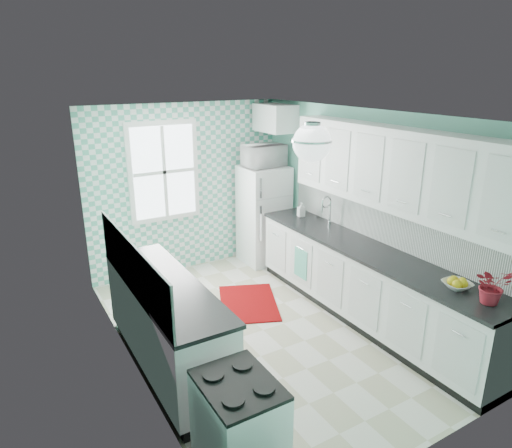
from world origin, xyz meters
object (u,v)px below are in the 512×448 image
ceiling_light (312,142)px  fruit_bowl (457,285)px  potted_plant (492,285)px  fridge (264,215)px  stove (239,427)px  microwave (264,156)px  sink (320,227)px

ceiling_light → fruit_bowl: 1.98m
potted_plant → fridge: bearing=91.4°
stove → microwave: size_ratio=1.32×
fridge → fruit_bowl: 3.41m
fruit_bowl → fridge: bearing=91.5°
fruit_bowl → potted_plant: potted_plant is taller
stove → fruit_bowl: size_ratio=3.05×
fridge → stove: 4.14m
microwave → potted_plant: bearing=88.1°
sink → potted_plant: (-0.00, -2.44, 0.18)m
sink → fridge: bearing=95.0°
stove → fruit_bowl: fruit_bowl is taller
sink → microwave: microwave is taller
stove → microwave: microwave is taller
ceiling_light → fridge: 3.23m
fruit_bowl → ceiling_light: bearing=146.3°
fruit_bowl → sink: bearing=89.9°
fruit_bowl → microwave: 3.48m
fridge → sink: (0.09, -1.30, 0.16)m
fridge → stove: bearing=-123.5°
ceiling_light → microwave: bearing=66.9°
fruit_bowl → potted_plant: 0.37m
ceiling_light → sink: bearing=47.3°
ceiling_light → microwave: size_ratio=0.58×
potted_plant → microwave: (-0.09, 3.74, 0.59)m
microwave → stove: bearing=52.7°
sink → stove: bearing=-137.8°
fruit_bowl → microwave: microwave is taller
sink → fruit_bowl: 2.11m
ceiling_light → stove: ceiling_light is taller
fridge → stove: fridge is taller
potted_plant → microwave: 3.79m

